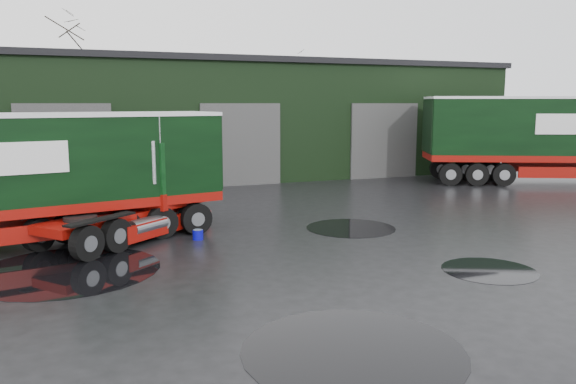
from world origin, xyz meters
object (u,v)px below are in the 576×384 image
object	(u,v)px
wash_bucket	(198,235)
tree_back_a	(64,92)
hero_tractor	(118,178)
tree_back_b	(281,106)
lorry_right	(557,140)
trailer_left	(4,182)
warehouse	(212,118)

from	to	relation	value
wash_bucket	tree_back_a	bearing A→B (deg)	97.86
hero_tractor	wash_bucket	bearing A→B (deg)	30.35
wash_bucket	tree_back_b	world-z (taller)	tree_back_b
hero_tractor	tree_back_a	bearing A→B (deg)	144.26
lorry_right	tree_back_b	world-z (taller)	tree_back_b
lorry_right	tree_back_b	xyz separation A→B (m)	(-7.00, 21.00, 1.56)
wash_bucket	tree_back_b	xyz separation A→B (m)	(12.37, 26.30, 3.61)
hero_tractor	wash_bucket	world-z (taller)	hero_tractor
hero_tractor	trailer_left	xyz separation A→B (m)	(-3.00, 0.03, 0.05)
trailer_left	wash_bucket	bearing A→B (deg)	-109.50
hero_tractor	tree_back_a	size ratio (longest dim) A/B	0.62
warehouse	tree_back_b	size ratio (longest dim) A/B	4.32
hero_tractor	lorry_right	xyz separation A→B (m)	(21.50, 4.50, 0.36)
warehouse	trailer_left	distance (m)	18.19
wash_bucket	tree_back_a	world-z (taller)	tree_back_a
warehouse	lorry_right	xyz separation A→B (m)	(15.00, -11.00, -0.97)
wash_bucket	tree_back_a	distance (m)	26.94
tree_back_a	warehouse	bearing A→B (deg)	-51.34
warehouse	tree_back_a	size ratio (longest dim) A/B	3.41
warehouse	tree_back_b	world-z (taller)	tree_back_b
trailer_left	tree_back_b	world-z (taller)	tree_back_b
warehouse	hero_tractor	size ratio (longest dim) A/B	5.48
hero_tractor	trailer_left	world-z (taller)	trailer_left
trailer_left	wash_bucket	world-z (taller)	trailer_left
warehouse	tree_back_a	distance (m)	12.90
tree_back_b	tree_back_a	bearing A→B (deg)	180.00
tree_back_b	lorry_right	bearing A→B (deg)	-71.57
lorry_right	wash_bucket	xyz separation A→B (m)	(-19.37, -5.30, -2.05)
trailer_left	tree_back_a	bearing A→B (deg)	-13.65
tree_back_b	hero_tractor	bearing A→B (deg)	-119.62
tree_back_a	trailer_left	bearing A→B (deg)	-93.37
trailer_left	tree_back_a	distance (m)	25.67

